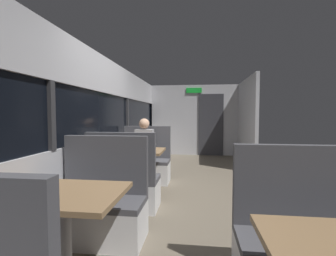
# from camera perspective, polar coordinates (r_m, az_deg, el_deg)

# --- Properties ---
(ground_plane) EXTENTS (3.30, 9.20, 0.02)m
(ground_plane) POSITION_cam_1_polar(r_m,az_deg,el_deg) (4.04, 5.01, -16.27)
(ground_plane) COLOR #665B4C
(carriage_window_panel_left) EXTENTS (0.09, 8.48, 2.30)m
(carriage_window_panel_left) POSITION_cam_1_polar(r_m,az_deg,el_deg) (4.13, -15.46, -0.09)
(carriage_window_panel_left) COLOR #B2B2B7
(carriage_window_panel_left) RESTS_ON ground_plane
(carriage_end_bulkhead) EXTENTS (2.90, 0.11, 2.30)m
(carriage_end_bulkhead) POSITION_cam_1_polar(r_m,az_deg,el_deg) (8.01, 6.54, 1.77)
(carriage_end_bulkhead) COLOR #B2B2B7
(carriage_end_bulkhead) RESTS_ON ground_plane
(carriage_aisle_panel_right) EXTENTS (0.08, 2.40, 2.30)m
(carriage_aisle_panel_right) POSITION_cam_1_polar(r_m,az_deg,el_deg) (6.94, 18.02, 1.51)
(carriage_aisle_panel_right) COLOR #B2B2B7
(carriage_aisle_panel_right) RESTS_ON ground_plane
(dining_table_near_window) EXTENTS (0.90, 0.70, 0.74)m
(dining_table_near_window) POSITION_cam_1_polar(r_m,az_deg,el_deg) (2.12, -23.31, -16.29)
(dining_table_near_window) COLOR #9E9EA3
(dining_table_near_window) RESTS_ON ground_plane
(bench_near_window_facing_entry) EXTENTS (0.95, 0.50, 1.10)m
(bench_near_window_facing_entry) POSITION_cam_1_polar(r_m,az_deg,el_deg) (2.81, -15.59, -17.93)
(bench_near_window_facing_entry) COLOR silver
(bench_near_window_facing_entry) RESTS_ON ground_plane
(dining_table_mid_window) EXTENTS (0.90, 0.70, 0.74)m
(dining_table_mid_window) POSITION_cam_1_polar(r_m,az_deg,el_deg) (4.15, -7.40, -6.50)
(dining_table_mid_window) COLOR #9E9EA3
(dining_table_mid_window) RESTS_ON ground_plane
(bench_mid_window_facing_end) EXTENTS (0.95, 0.50, 1.10)m
(bench_mid_window_facing_end) POSITION_cam_1_polar(r_m,az_deg,el_deg) (3.56, -10.24, -13.30)
(bench_mid_window_facing_end) COLOR silver
(bench_mid_window_facing_end) RESTS_ON ground_plane
(bench_mid_window_facing_entry) EXTENTS (0.95, 0.50, 1.10)m
(bench_mid_window_facing_entry) POSITION_cam_1_polar(r_m,az_deg,el_deg) (4.88, -5.30, -8.74)
(bench_mid_window_facing_entry) COLOR silver
(bench_mid_window_facing_entry) RESTS_ON ground_plane
(bench_front_aisle_facing_entry) EXTENTS (0.95, 0.50, 1.10)m
(bench_front_aisle_facing_entry) POSITION_cam_1_polar(r_m,az_deg,el_deg) (2.22, 29.12, -24.29)
(bench_front_aisle_facing_entry) COLOR silver
(bench_front_aisle_facing_entry) RESTS_ON ground_plane
(seated_passenger) EXTENTS (0.47, 0.55, 1.26)m
(seated_passenger) POSITION_cam_1_polar(r_m,az_deg,el_deg) (4.77, -5.50, -6.46)
(seated_passenger) COLOR #26262D
(seated_passenger) RESTS_ON ground_plane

